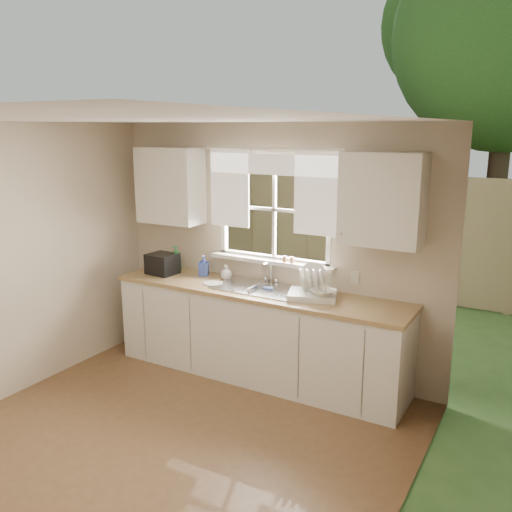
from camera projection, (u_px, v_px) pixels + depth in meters
The scene contains 21 objects.
ground at pixel (147, 461), 4.08m from camera, with size 4.00×4.00×0.00m, color brown.
room_walls at pixel (133, 308), 3.74m from camera, with size 3.62×4.02×2.50m.
ceiling at pixel (129, 119), 3.50m from camera, with size 3.60×4.00×0.02m, color silver.
window at pixel (273, 226), 5.42m from camera, with size 1.38×0.16×1.06m.
curtains at pixel (271, 182), 5.28m from camera, with size 1.50×0.03×0.81m.
base_cabinets at pixel (257, 335), 5.40m from camera, with size 3.00×0.62×0.87m, color silver.
countertop at pixel (258, 291), 5.29m from camera, with size 3.04×0.65×0.04m, color #9E7E4F.
upper_cabinet_left at pixel (170, 185), 5.75m from camera, with size 0.70×0.33×0.80m, color silver.
upper_cabinet_right at pixel (383, 199), 4.64m from camera, with size 0.70×0.33×0.80m, color silver.
wall_outlet at pixel (355, 277), 5.08m from camera, with size 0.08×0.01×0.12m, color beige.
sill_jars at pixel (288, 259), 5.35m from camera, with size 0.12×0.04×0.06m.
backyard at pixel (463, 72), 10.10m from camera, with size 20.00×10.00×6.13m.
sink at pixel (259, 295), 5.33m from camera, with size 0.88×0.52×0.40m.
dish_rack at pixel (313, 290), 5.01m from camera, with size 0.52×0.45×0.31m.
bowl at pixel (323, 292), 4.90m from camera, with size 0.22×0.22×0.05m, color white.
soap_bottle_a at pixel (176, 259), 5.89m from camera, with size 0.11×0.11×0.29m, color green.
soap_bottle_b at pixel (204, 265), 5.75m from camera, with size 0.10×0.10×0.22m, color #314CB8.
soap_bottle_c at pixel (226, 272), 5.62m from camera, with size 0.12×0.12×0.15m, color beige.
saucer at pixel (213, 283), 5.46m from camera, with size 0.19×0.19×0.01m, color beige.
cup at pixel (150, 268), 5.88m from camera, with size 0.13×0.13×0.10m, color white.
black_appliance at pixel (162, 264), 5.83m from camera, with size 0.30×0.26×0.22m, color black.
Camera 1 is at (2.50, -2.73, 2.45)m, focal length 38.00 mm.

